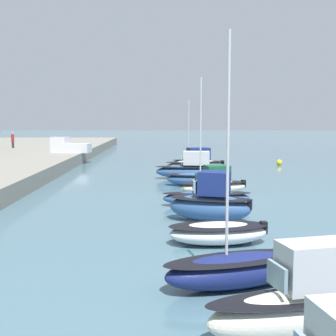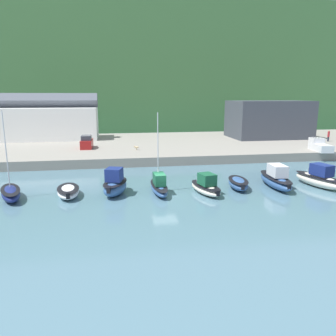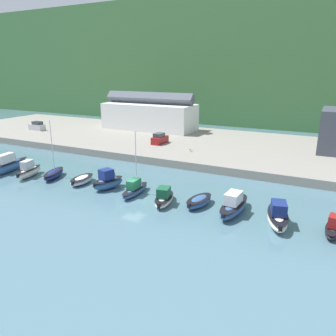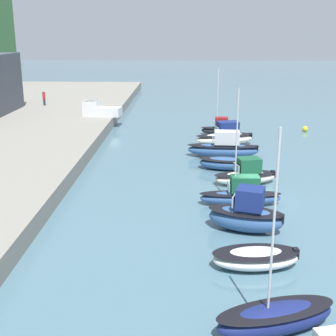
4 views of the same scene
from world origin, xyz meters
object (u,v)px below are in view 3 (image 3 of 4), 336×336
(moored_boat_2, at_px, (54,174))
(moored_boat_10, at_px, (334,228))
(moored_boat_4, at_px, (108,182))
(moored_boat_3, at_px, (82,180))
(moored_boat_6, at_px, (164,198))
(moored_boat_1, at_px, (29,171))
(parked_car_1, at_px, (37,126))
(moored_boat_7, at_px, (199,201))
(moored_boat_5, at_px, (135,189))
(parked_car_0, at_px, (160,139))
(dog_on_quay, at_px, (190,149))
(moored_boat_9, at_px, (278,216))
(moored_boat_0, at_px, (8,165))
(moored_boat_8, at_px, (234,206))

(moored_boat_2, bearing_deg, moored_boat_10, -19.79)
(moored_boat_2, height_order, moored_boat_4, moored_boat_2)
(moored_boat_3, bearing_deg, moored_boat_6, -12.05)
(moored_boat_1, relative_size, moored_boat_2, 0.66)
(moored_boat_1, bearing_deg, moored_boat_4, -8.91)
(moored_boat_2, relative_size, parked_car_1, 2.01)
(moored_boat_1, relative_size, moored_boat_7, 1.15)
(moored_boat_1, distance_m, moored_boat_3, 9.23)
(parked_car_1, bearing_deg, moored_boat_1, -132.25)
(moored_boat_6, relative_size, parked_car_1, 1.27)
(moored_boat_6, bearing_deg, moored_boat_5, 155.58)
(moored_boat_3, height_order, parked_car_0, parked_car_0)
(dog_on_quay, bearing_deg, moored_boat_2, 177.69)
(moored_boat_3, bearing_deg, dog_on_quay, 60.59)
(moored_boat_2, relative_size, dog_on_quay, 10.24)
(moored_boat_5, height_order, moored_boat_10, moored_boat_5)
(moored_boat_2, height_order, parked_car_0, moored_boat_2)
(moored_boat_7, bearing_deg, parked_car_0, 136.84)
(dog_on_quay, bearing_deg, moored_boat_10, -97.97)
(moored_boat_10, distance_m, dog_on_quay, 31.40)
(moored_boat_1, height_order, moored_boat_10, moored_boat_10)
(moored_boat_2, distance_m, moored_boat_3, 5.38)
(moored_boat_2, distance_m, moored_boat_6, 19.23)
(moored_boat_6, height_order, moored_boat_9, moored_boat_9)
(moored_boat_0, xyz_separation_m, moored_boat_6, (27.80, -0.26, -0.35))
(moored_boat_6, relative_size, moored_boat_9, 0.82)
(moored_boat_2, bearing_deg, moored_boat_6, -22.66)
(moored_boat_4, relative_size, moored_boat_8, 0.72)
(parked_car_1, bearing_deg, moored_boat_8, -110.29)
(moored_boat_4, distance_m, moored_boat_7, 13.17)
(moored_boat_1, relative_size, moored_boat_9, 0.86)
(moored_boat_4, height_order, moored_boat_8, moored_boat_4)
(moored_boat_10, bearing_deg, moored_boat_9, -172.26)
(moored_boat_9, bearing_deg, moored_boat_8, 159.38)
(moored_boat_0, xyz_separation_m, moored_boat_10, (46.14, 0.41, -0.35))
(moored_boat_1, bearing_deg, parked_car_1, 121.97)
(moored_boat_0, distance_m, moored_boat_9, 40.85)
(moored_boat_2, xyz_separation_m, moored_boat_9, (32.23, -0.73, 0.28))
(moored_boat_5, xyz_separation_m, dog_on_quay, (-0.89, 20.00, 1.00))
(moored_boat_2, height_order, moored_boat_6, moored_boat_2)
(moored_boat_9, bearing_deg, moored_boat_1, 166.85)
(parked_car_0, relative_size, parked_car_1, 0.99)
(moored_boat_1, height_order, moored_boat_6, moored_boat_1)
(moored_boat_0, distance_m, moored_boat_5, 23.08)
(moored_boat_2, bearing_deg, moored_boat_1, 179.54)
(moored_boat_2, height_order, moored_boat_5, moored_boat_2)
(moored_boat_10, height_order, dog_on_quay, moored_boat_10)
(moored_boat_0, bearing_deg, moored_boat_3, -6.14)
(moored_boat_10, bearing_deg, moored_boat_5, -174.50)
(moored_boat_8, relative_size, dog_on_quay, 8.42)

